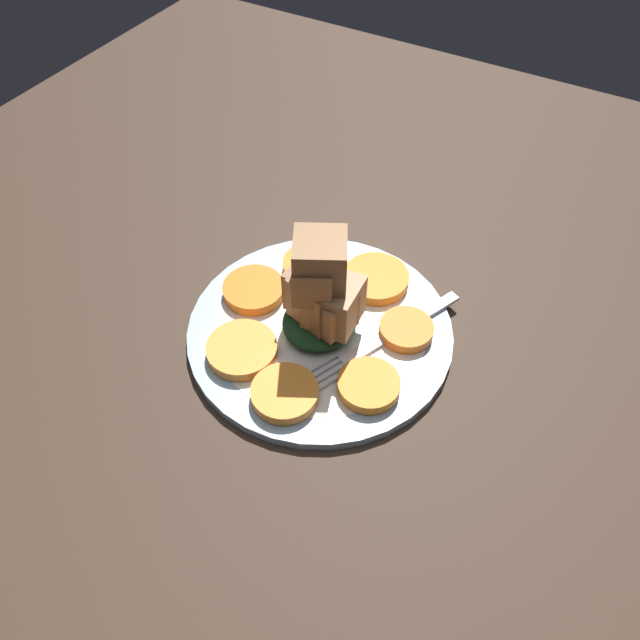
% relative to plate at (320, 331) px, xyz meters
% --- Properties ---
extents(table_slab, '(1.20, 1.20, 0.02)m').
position_rel_plate_xyz_m(table_slab, '(0.00, 0.00, -0.02)').
color(table_slab, '#38281E').
rests_on(table_slab, ground).
extents(plate, '(0.26, 0.26, 0.01)m').
position_rel_plate_xyz_m(plate, '(0.00, 0.00, 0.00)').
color(plate, '#99B7D1').
rests_on(plate, table_slab).
extents(carrot_slice_0, '(0.07, 0.07, 0.01)m').
position_rel_plate_xyz_m(carrot_slice_0, '(0.08, -0.02, 0.01)').
color(carrot_slice_0, orange).
rests_on(carrot_slice_0, plate).
extents(carrot_slice_1, '(0.06, 0.06, 0.01)m').
position_rel_plate_xyz_m(carrot_slice_1, '(0.06, 0.05, 0.01)').
color(carrot_slice_1, orange).
rests_on(carrot_slice_1, plate).
extents(carrot_slice_2, '(0.06, 0.06, 0.01)m').
position_rel_plate_xyz_m(carrot_slice_2, '(0.01, 0.08, 0.01)').
color(carrot_slice_2, orange).
rests_on(carrot_slice_2, plate).
extents(carrot_slice_3, '(0.07, 0.07, 0.01)m').
position_rel_plate_xyz_m(carrot_slice_3, '(-0.06, 0.05, 0.01)').
color(carrot_slice_3, orange).
rests_on(carrot_slice_3, plate).
extents(carrot_slice_4, '(0.06, 0.06, 0.01)m').
position_rel_plate_xyz_m(carrot_slice_4, '(-0.09, -0.01, 0.01)').
color(carrot_slice_4, orange).
rests_on(carrot_slice_4, plate).
extents(carrot_slice_5, '(0.06, 0.06, 0.01)m').
position_rel_plate_xyz_m(carrot_slice_5, '(-0.04, -0.07, 0.01)').
color(carrot_slice_5, orange).
rests_on(carrot_slice_5, plate).
extents(carrot_slice_6, '(0.05, 0.05, 0.01)m').
position_rel_plate_xyz_m(carrot_slice_6, '(0.03, -0.08, 0.01)').
color(carrot_slice_6, orange).
rests_on(carrot_slice_6, plate).
extents(center_pile, '(0.08, 0.07, 0.11)m').
position_rel_plate_xyz_m(center_pile, '(0.00, -0.00, 0.05)').
color(center_pile, '#1E4723').
rests_on(center_pile, plate).
extents(fork, '(0.18, 0.09, 0.00)m').
position_rel_plate_xyz_m(fork, '(0.01, -0.06, 0.01)').
color(fork, silver).
rests_on(fork, plate).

